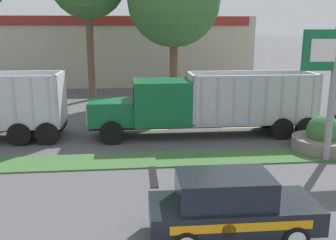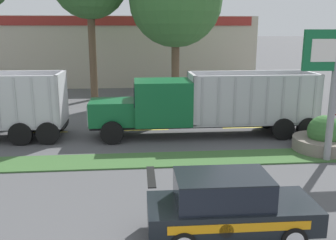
{
  "view_description": "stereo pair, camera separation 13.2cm",
  "coord_description": "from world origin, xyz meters",
  "px_view_note": "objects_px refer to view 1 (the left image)",
  "views": [
    {
      "loc": [
        -0.31,
        -5.18,
        5.3
      ],
      "look_at": [
        1.1,
        8.97,
        1.86
      ],
      "focal_mm": 40.0,
      "sensor_mm": 36.0,
      "label": 1
    },
    {
      "loc": [
        -0.18,
        -5.19,
        5.3
      ],
      "look_at": [
        1.1,
        8.97,
        1.86
      ],
      "focal_mm": 40.0,
      "sensor_mm": 36.0,
      "label": 2
    }
  ],
  "objects_px": {
    "store_sign_post": "(335,67)",
    "rally_car": "(230,205)",
    "dump_truck_far_right": "(185,106)",
    "stone_planter": "(323,139)"
  },
  "relations": [
    {
      "from": "dump_truck_far_right",
      "to": "store_sign_post",
      "type": "bearing_deg",
      "value": -38.98
    },
    {
      "from": "store_sign_post",
      "to": "stone_planter",
      "type": "relative_size",
      "value": 2.03
    },
    {
      "from": "rally_car",
      "to": "dump_truck_far_right",
      "type": "bearing_deg",
      "value": 88.6
    },
    {
      "from": "dump_truck_far_right",
      "to": "rally_car",
      "type": "bearing_deg",
      "value": -91.4
    },
    {
      "from": "dump_truck_far_right",
      "to": "stone_planter",
      "type": "height_order",
      "value": "dump_truck_far_right"
    },
    {
      "from": "dump_truck_far_right",
      "to": "store_sign_post",
      "type": "xyz_separation_m",
      "value": [
        5.3,
        -4.29,
        2.33
      ]
    },
    {
      "from": "dump_truck_far_right",
      "to": "rally_car",
      "type": "height_order",
      "value": "dump_truck_far_right"
    },
    {
      "from": "store_sign_post",
      "to": "rally_car",
      "type": "bearing_deg",
      "value": -136.07
    },
    {
      "from": "rally_car",
      "to": "stone_planter",
      "type": "bearing_deg",
      "value": 47.69
    },
    {
      "from": "rally_car",
      "to": "stone_planter",
      "type": "height_order",
      "value": "rally_car"
    }
  ]
}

